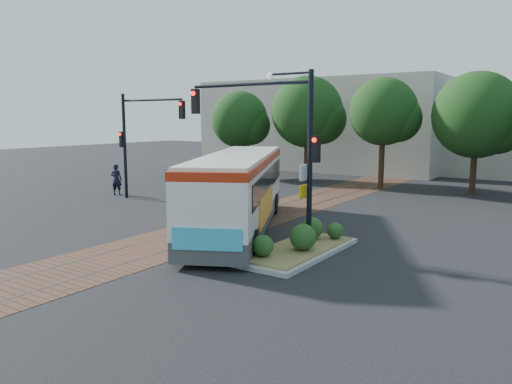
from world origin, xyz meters
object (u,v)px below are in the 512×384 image
Objects in this scene: city_bus at (239,188)px; signal_pole_left at (138,132)px; traffic_island at (300,244)px; parked_car at (242,172)px; officer at (116,179)px; signal_pole_main at (279,132)px.

signal_pole_left reaches higher than city_bus.
traffic_island is 20.33m from parked_car.
signal_pole_left is 1.44× the size of parked_car.
signal_pole_left is (-13.19, 4.89, 3.54)m from traffic_island.
traffic_island is 1.25× the size of parked_car.
signal_pole_left is 10.89m from parked_car.
city_bus is 6.22× the size of officer.
parked_car is at bearing 131.26° from traffic_island.
city_bus is 1.94× the size of signal_pole_left.
officer is (-2.50, 0.45, -2.93)m from signal_pole_left.
signal_pole_left is at bearing 134.69° from city_bus.
signal_pole_main reaches higher than officer.
signal_pole_main reaches higher than city_bus.
signal_pole_left is (-9.26, 3.09, 2.10)m from city_bus.
signal_pole_left reaches higher than parked_car.
officer is 10.20m from parked_car.
traffic_island is at bearing -5.36° from signal_pole_main.
city_bus is 2.24× the size of traffic_island.
city_bus is at bearing 155.34° from traffic_island.
officer reaches higher than parked_car.
parked_car is (-0.22, 10.39, -3.26)m from signal_pole_left.
signal_pole_main is at bearing -148.00° from parked_car.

